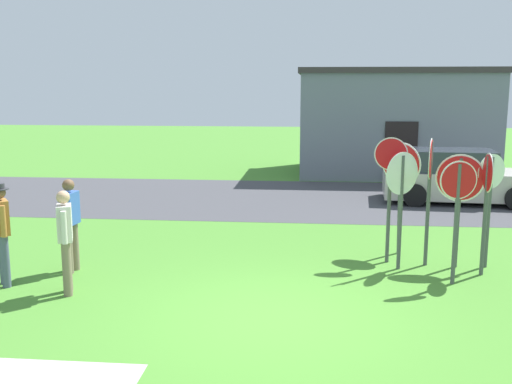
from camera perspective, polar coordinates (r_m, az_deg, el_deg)
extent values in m
plane|color=#47842D|center=(8.74, 1.59, -12.06)|extent=(80.00, 80.00, 0.00)
cube|color=#424247|center=(17.60, 3.65, -0.62)|extent=(60.00, 6.40, 0.01)
cube|color=slate|center=(23.15, 13.04, 6.39)|extent=(6.91, 4.64, 3.72)
cube|color=#383333|center=(23.11, 13.24, 11.25)|extent=(7.11, 4.84, 0.20)
cube|color=black|center=(20.91, 13.77, 3.74)|extent=(1.10, 0.08, 2.10)
cube|color=#B7B2A3|center=(17.94, 19.08, 0.74)|extent=(4.42, 2.12, 0.76)
cube|color=#2D333D|center=(17.81, 18.41, 2.93)|extent=(2.35, 1.69, 0.60)
cylinder|color=black|center=(19.10, 22.57, 0.43)|extent=(0.65, 0.27, 0.64)
cylinder|color=black|center=(18.69, 14.58, 0.69)|extent=(0.65, 0.27, 0.64)
cylinder|color=black|center=(16.92, 15.06, -0.30)|extent=(0.65, 0.27, 0.64)
cylinder|color=#474C4C|center=(11.32, 16.26, -1.16)|extent=(0.09, 0.09, 2.32)
cylinder|color=white|center=(11.19, 16.47, 3.07)|extent=(0.20, 0.73, 0.76)
cylinder|color=red|center=(11.19, 16.52, 3.07)|extent=(0.19, 0.68, 0.70)
cylinder|color=#474C4C|center=(11.40, 12.71, -0.92)|extent=(0.09, 0.19, 2.32)
cylinder|color=white|center=(11.26, 12.89, 3.59)|extent=(0.62, 0.13, 0.62)
cylinder|color=red|center=(11.25, 12.89, 3.59)|extent=(0.57, 0.12, 0.57)
cylinder|color=#474C4C|center=(11.98, 13.67, -0.80)|extent=(0.15, 0.16, 2.16)
cylinder|color=white|center=(11.87, 13.82, 2.68)|extent=(0.69, 0.53, 0.83)
cylinder|color=red|center=(11.86, 13.80, 2.68)|extent=(0.65, 0.49, 0.77)
cylinder|color=#474C4C|center=(11.59, 21.50, -1.88)|extent=(0.10, 0.10, 2.05)
cylinder|color=white|center=(11.46, 21.74, 1.85)|extent=(0.56, 0.33, 0.64)
cylinder|color=red|center=(11.47, 21.71, 1.86)|extent=(0.52, 0.30, 0.59)
cylinder|color=#474C4C|center=(10.98, 13.75, -1.99)|extent=(0.10, 0.10, 2.09)
cylinder|color=white|center=(10.86, 13.91, 1.75)|extent=(0.62, 0.48, 0.77)
cylinder|color=red|center=(10.86, 13.87, 1.75)|extent=(0.58, 0.44, 0.71)
cylinder|color=#474C4C|center=(11.39, 18.89, -1.97)|extent=(0.09, 0.09, 2.03)
cylinder|color=white|center=(11.28, 19.09, 1.28)|extent=(0.84, 0.23, 0.87)
cylinder|color=red|center=(11.27, 19.08, 1.28)|extent=(0.78, 0.22, 0.80)
cylinder|color=#474C4C|center=(10.41, 18.70, -3.02)|extent=(0.08, 0.08, 2.05)
cylinder|color=white|center=(10.27, 18.94, 1.09)|extent=(0.63, 0.15, 0.64)
cylinder|color=red|center=(10.26, 18.96, 1.08)|extent=(0.58, 0.14, 0.59)
cylinder|color=#474C4C|center=(11.08, 21.20, -2.22)|extent=(0.07, 0.07, 2.12)
cylinder|color=white|center=(10.95, 21.46, 1.73)|extent=(0.04, 0.69, 0.69)
cylinder|color=red|center=(10.95, 21.41, 1.73)|extent=(0.04, 0.64, 0.64)
cylinder|color=#7A6B56|center=(11.26, -17.06, -5.02)|extent=(0.14, 0.14, 0.88)
cylinder|color=#7A6B56|center=(11.08, -17.60, -5.30)|extent=(0.14, 0.14, 0.88)
cube|color=#3860B7|center=(11.00, -17.53, -1.49)|extent=(0.26, 0.38, 0.58)
cylinder|color=#3860B7|center=(11.21, -16.93, -1.35)|extent=(0.09, 0.09, 0.52)
cylinder|color=#3860B7|center=(10.80, -18.13, -1.84)|extent=(0.09, 0.09, 0.52)
sphere|color=brown|center=(10.93, -17.64, 0.64)|extent=(0.21, 0.21, 0.21)
cylinder|color=#7A6B56|center=(10.14, -17.72, -6.74)|extent=(0.14, 0.14, 0.88)
cylinder|color=#7A6B56|center=(9.93, -17.76, -7.10)|extent=(0.14, 0.14, 0.88)
cube|color=beige|center=(9.85, -17.97, -2.86)|extent=(0.33, 0.41, 0.58)
cylinder|color=beige|center=(10.09, -17.91, -2.67)|extent=(0.09, 0.09, 0.52)
cylinder|color=beige|center=(9.62, -18.02, -3.29)|extent=(0.09, 0.09, 0.52)
sphere|color=tan|center=(9.77, -18.10, -0.48)|extent=(0.21, 0.21, 0.21)
cylinder|color=#4C5670|center=(10.91, -23.17, -5.90)|extent=(0.14, 0.14, 0.88)
cylinder|color=#4C5670|center=(10.70, -23.01, -6.19)|extent=(0.14, 0.14, 0.88)
cube|color=#B27533|center=(10.63, -23.37, -2.26)|extent=(0.39, 0.42, 0.58)
cylinder|color=#B27533|center=(10.40, -23.18, -2.62)|extent=(0.09, 0.09, 0.52)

